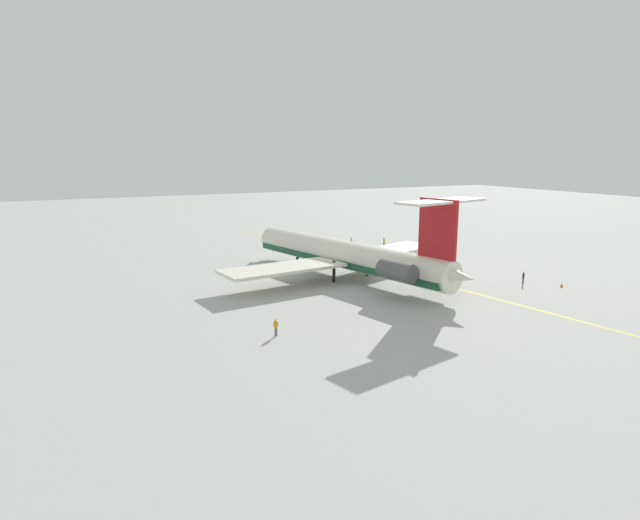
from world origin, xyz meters
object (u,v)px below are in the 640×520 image
ground_crew_near_nose (276,325)px  ground_crew_near_tail (523,276)px  main_jetliner (351,255)px  ground_crew_starboard (351,241)px  safety_cone_nose (562,285)px  ground_crew_portside (384,241)px

ground_crew_near_nose → ground_crew_near_tail: ground_crew_near_tail is taller
main_jetliner → ground_crew_starboard: main_jetliner is taller
safety_cone_nose → ground_crew_near_nose: bearing=91.0°
ground_crew_near_nose → ground_crew_starboard: ground_crew_near_nose is taller
ground_crew_near_tail → ground_crew_portside: (33.14, 0.44, -0.01)m
main_jetliner → ground_crew_near_tail: main_jetliner is taller
ground_crew_near_nose → ground_crew_starboard: bearing=166.1°
ground_crew_near_tail → ground_crew_starboard: (35.67, 6.09, -0.06)m
ground_crew_near_nose → safety_cone_nose: size_ratio=3.17×
ground_crew_portside → safety_cone_nose: size_ratio=3.16×
ground_crew_near_nose → safety_cone_nose: bearing=115.5°
main_jetliner → ground_crew_starboard: (22.46, -13.17, -2.29)m
ground_crew_near_tail → main_jetliner: bearing=-12.8°
ground_crew_near_tail → ground_crew_starboard: bearing=-58.7°
ground_crew_starboard → safety_cone_nose: bearing=-166.3°
main_jetliner → ground_crew_portside: bearing=-55.8°
ground_crew_portside → ground_crew_near_nose: bearing=146.6°
ground_crew_near_nose → safety_cone_nose: ground_crew_near_nose is taller
ground_crew_near_nose → safety_cone_nose: 41.05m
safety_cone_nose → ground_crew_near_tail: bearing=43.9°
ground_crew_near_tail → ground_crew_starboard: size_ratio=1.06×
main_jetliner → ground_crew_portside: (19.92, -18.82, -2.24)m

